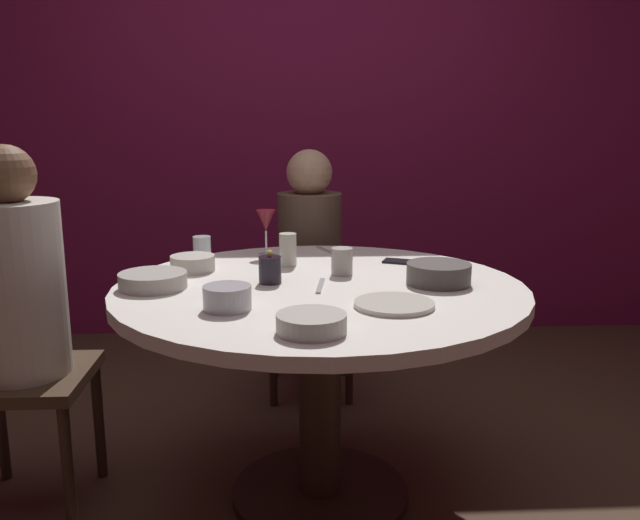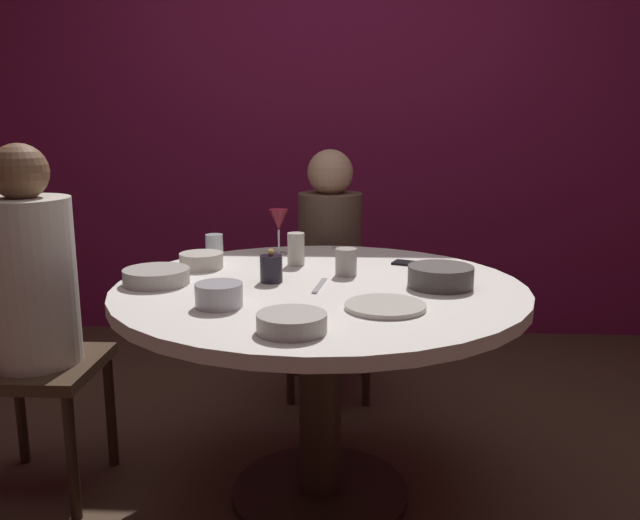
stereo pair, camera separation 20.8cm
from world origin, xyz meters
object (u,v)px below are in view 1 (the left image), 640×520
bowl_salad_center (439,274)px  bowl_small_white (193,263)px  cup_by_left_diner (288,250)px  dinner_plate (394,304)px  bowl_sauce_side (153,280)px  bowl_serving_large (227,298)px  bowl_rice_portion (311,323)px  seated_diner_left (17,294)px  cup_near_candle (342,261)px  candle_holder (270,270)px  cup_by_right_diner (202,249)px  dining_table (320,332)px  seated_diner_back (310,244)px  cell_phone (403,262)px  wine_glass (266,222)px

bowl_salad_center → bowl_small_white: size_ratio=1.34×
cup_by_left_diner → dinner_plate: bearing=-61.5°
bowl_salad_center → bowl_sauce_side: 0.90m
bowl_serving_large → bowl_rice_portion: bearing=-43.5°
seated_diner_left → cup_near_candle: bearing=7.3°
candle_holder → bowl_small_white: bearing=145.3°
bowl_small_white → cup_by_right_diner: 0.17m
bowl_small_white → bowl_rice_portion: size_ratio=0.87×
dining_table → cup_by_left_diner: size_ratio=11.19×
seated_diner_left → bowl_salad_center: seated_diner_left is taller
seated_diner_back → cup_by_right_diner: bearing=-38.6°
dinner_plate → bowl_salad_center: (0.18, 0.25, 0.03)m
cell_phone → seated_diner_left: bearing=-53.9°
wine_glass → cup_by_left_diner: size_ratio=1.50×
dining_table → bowl_small_white: bowl_small_white is taller
seated_diner_back → seated_diner_left: bearing=-46.3°
dinner_plate → cup_by_left_diner: cup_by_left_diner is taller
bowl_salad_center → cup_by_right_diner: (-0.80, 0.39, 0.01)m
bowl_salad_center → cup_by_left_diner: bearing=148.5°
dining_table → cup_near_candle: cup_near_candle is taller
seated_diner_back → cup_by_left_diner: bearing=-9.2°
bowl_rice_portion → cup_by_left_diner: (-0.05, 0.76, 0.03)m
bowl_rice_portion → cup_near_candle: (0.13, 0.61, 0.02)m
bowl_small_white → bowl_sauce_side: bowl_small_white is taller
dining_table → candle_holder: (-0.16, 0.03, 0.20)m
seated_diner_back → bowl_sauce_side: seated_diner_back is taller
candle_holder → seated_diner_left: bearing=-178.0°
candle_holder → wine_glass: (-0.02, 0.44, 0.08)m
bowl_sauce_side → cup_by_right_diner: size_ratio=2.30×
bowl_serving_large → candle_holder: bearing=69.1°
dining_table → dinner_plate: 0.37m
seated_diner_left → bowl_small_white: bearing=22.6°
dining_table → candle_holder: 0.26m
seated_diner_back → candle_holder: seated_diner_back is taller
seated_diner_back → cell_phone: bearing=28.1°
dinner_plate → wine_glass: bearing=117.4°
cup_near_candle → dining_table: bearing=-121.6°
cell_phone → bowl_sauce_side: size_ratio=0.66×
dining_table → wine_glass: 0.58m
bowl_serving_large → cup_by_left_diner: (0.17, 0.55, 0.02)m
seated_diner_back → bowl_rice_portion: 1.39m
wine_glass → bowl_salad_center: 0.75m
bowl_rice_portion → dining_table: bearing=84.5°
bowl_small_white → cup_near_candle: cup_near_candle is taller
cup_by_left_diner → seated_diner_left: bearing=-161.6°
bowl_rice_portion → dinner_plate: bearing=41.8°
bowl_salad_center → cup_by_right_diner: cup_by_right_diner is taller
seated_diner_left → bowl_small_white: 0.56m
seated_diner_left → bowl_small_white: size_ratio=7.76×
dinner_plate → cup_near_candle: (-0.11, 0.40, 0.04)m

